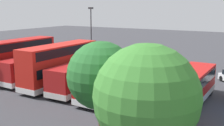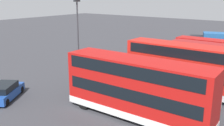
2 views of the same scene
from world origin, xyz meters
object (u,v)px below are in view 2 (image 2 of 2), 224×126
at_px(bus_double_decker_fifth, 180,66).
at_px(waste_bin_yellow, 98,62).
at_px(box_truck_blue, 216,42).
at_px(car_small_green, 160,45).
at_px(bus_single_deck_second, 211,54).
at_px(car_hatchback_silver, 5,92).
at_px(lamp_post_tall, 78,34).
at_px(bus_single_deck_fourth, 188,66).
at_px(bus_single_deck_near_end, 220,50).
at_px(bus_single_deck_third, 201,60).
at_px(bus_single_deck_sixth, 153,83).
at_px(bus_double_decker_seventh, 137,87).

bearing_deg(bus_double_decker_fifth, waste_bin_yellow, -101.09).
height_order(box_truck_blue, car_small_green, box_truck_blue).
bearing_deg(bus_single_deck_second, car_hatchback_silver, -27.09).
bearing_deg(lamp_post_tall, car_small_green, -179.81).
relative_size(bus_single_deck_fourth, lamp_post_tall, 1.25).
height_order(bus_single_deck_second, lamp_post_tall, lamp_post_tall).
bearing_deg(bus_single_deck_second, waste_bin_yellow, -55.00).
distance_m(bus_double_decker_fifth, box_truck_blue, 19.39).
xyz_separation_m(bus_single_deck_near_end, lamp_post_tall, (16.93, -10.35, 3.33)).
bearing_deg(bus_single_deck_third, bus_single_deck_sixth, -3.20).
relative_size(bus_single_deck_third, bus_double_decker_fifth, 1.04).
bearing_deg(bus_double_decker_seventh, car_hatchback_silver, -70.58).
height_order(car_small_green, waste_bin_yellow, car_small_green).
xyz_separation_m(bus_single_deck_fourth, waste_bin_yellow, (0.93, -11.68, -1.15)).
height_order(bus_double_decker_fifth, lamp_post_tall, lamp_post_tall).
relative_size(bus_double_decker_fifth, bus_double_decker_seventh, 0.91).
bearing_deg(bus_double_decker_fifth, bus_single_deck_second, -179.21).
relative_size(bus_single_deck_near_end, bus_double_decker_seventh, 1.05).
bearing_deg(bus_single_deck_sixth, waste_bin_yellow, -118.34).
relative_size(bus_single_deck_fourth, bus_double_decker_seventh, 0.93).
bearing_deg(car_hatchback_silver, bus_single_deck_near_end, 155.64).
distance_m(bus_single_deck_third, car_hatchback_silver, 21.47).
distance_m(bus_single_deck_near_end, bus_double_decker_seventh, 21.31).
xyz_separation_m(bus_single_deck_third, lamp_post_tall, (10.01, -10.13, 3.33)).
xyz_separation_m(bus_single_deck_second, bus_single_deck_sixth, (14.41, -0.66, 0.00)).
relative_size(bus_single_deck_near_end, bus_single_deck_second, 1.14).
bearing_deg(bus_single_deck_second, lamp_post_tall, -36.60).
relative_size(bus_double_decker_fifth, car_small_green, 2.48).
height_order(bus_single_deck_fourth, waste_bin_yellow, bus_single_deck_fourth).
distance_m(bus_single_deck_near_end, car_hatchback_silver, 27.70).
xyz_separation_m(bus_single_deck_fourth, car_hatchback_silver, (14.59, -11.02, -0.92)).
height_order(bus_single_deck_sixth, box_truck_blue, box_truck_blue).
relative_size(bus_single_deck_second, bus_double_decker_seventh, 0.93).
xyz_separation_m(bus_double_decker_fifth, car_small_green, (-16.70, -10.39, -1.75)).
height_order(bus_single_deck_near_end, car_hatchback_silver, bus_single_deck_near_end).
height_order(bus_single_deck_near_end, box_truck_blue, box_truck_blue).
bearing_deg(bus_single_deck_second, car_small_green, -120.34).
bearing_deg(car_hatchback_silver, car_small_green, 177.94).
distance_m(bus_single_deck_third, bus_double_decker_seventh, 14.39).
bearing_deg(bus_single_deck_second, bus_single_deck_near_end, 177.04).
xyz_separation_m(bus_double_decker_seventh, lamp_post_tall, (-4.36, -10.08, 2.50)).
bearing_deg(bus_double_decker_seventh, bus_single_deck_third, 179.83).
distance_m(bus_single_deck_third, bus_double_decker_fifth, 7.05).
bearing_deg(waste_bin_yellow, bus_single_deck_sixth, 61.66).
bearing_deg(bus_single_deck_fourth, bus_double_decker_seventh, 0.74).
distance_m(bus_single_deck_fourth, box_truck_blue, 16.07).
bearing_deg(bus_single_deck_third, bus_single_deck_near_end, 178.16).
height_order(lamp_post_tall, waste_bin_yellow, lamp_post_tall).
bearing_deg(bus_single_deck_second, bus_single_deck_sixth, -2.60).
distance_m(bus_single_deck_second, waste_bin_yellow, 14.59).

